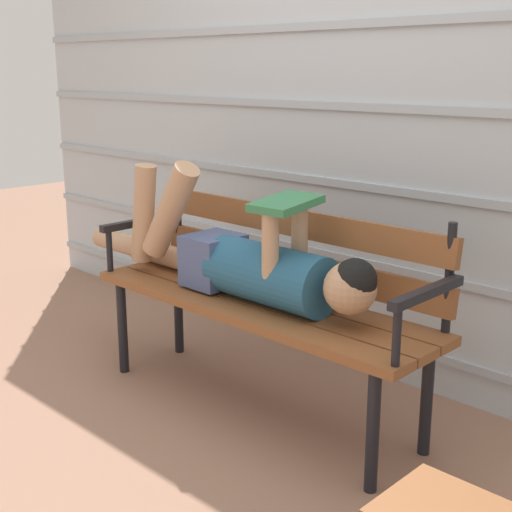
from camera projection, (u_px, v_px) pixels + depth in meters
ground_plane at (242, 414)px, 2.88m from camera, size 12.00×12.00×0.00m
house_siding at (361, 106)px, 3.09m from camera, size 4.92×0.08×2.40m
park_bench at (267, 287)px, 2.85m from camera, size 1.57×0.44×0.86m
reclining_person at (241, 260)px, 2.83m from camera, size 1.73×0.26×0.53m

